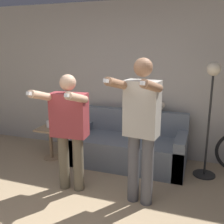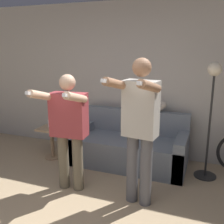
{
  "view_description": "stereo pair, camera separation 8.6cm",
  "coord_description": "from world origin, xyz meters",
  "px_view_note": "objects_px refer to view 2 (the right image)",
  "views": [
    {
      "loc": [
        1.33,
        -1.77,
        1.86
      ],
      "look_at": [
        0.16,
        1.55,
        0.98
      ],
      "focal_mm": 42.0,
      "sensor_mm": 36.0,
      "label": 1
    },
    {
      "loc": [
        1.41,
        -1.74,
        1.86
      ],
      "look_at": [
        0.16,
        1.55,
        0.98
      ],
      "focal_mm": 42.0,
      "sensor_mm": 36.0,
      "label": 2
    }
  ],
  "objects_px": {
    "couch": "(130,147)",
    "person_left": "(68,125)",
    "floor_lamp": "(212,101)",
    "side_table": "(52,136)",
    "cup": "(50,124)",
    "person_right": "(140,124)",
    "cat": "(156,107)"
  },
  "relations": [
    {
      "from": "couch",
      "to": "person_left",
      "type": "xyz_separation_m",
      "value": [
        -0.51,
        -1.02,
        0.61
      ]
    },
    {
      "from": "couch",
      "to": "person_left",
      "type": "height_order",
      "value": "person_left"
    },
    {
      "from": "couch",
      "to": "floor_lamp",
      "type": "bearing_deg",
      "value": -0.89
    },
    {
      "from": "couch",
      "to": "side_table",
      "type": "relative_size",
      "value": 3.29
    },
    {
      "from": "floor_lamp",
      "to": "cup",
      "type": "xyz_separation_m",
      "value": [
        -2.52,
        -0.19,
        -0.54
      ]
    },
    {
      "from": "person_left",
      "to": "couch",
      "type": "bearing_deg",
      "value": 59.05
    },
    {
      "from": "person_right",
      "to": "cat",
      "type": "xyz_separation_m",
      "value": [
        -0.08,
        1.32,
        -0.09
      ]
    },
    {
      "from": "side_table",
      "to": "cup",
      "type": "relative_size",
      "value": 4.77
    },
    {
      "from": "cat",
      "to": "side_table",
      "type": "distance_m",
      "value": 1.82
    },
    {
      "from": "person_right",
      "to": "side_table",
      "type": "bearing_deg",
      "value": 162.58
    },
    {
      "from": "person_right",
      "to": "floor_lamp",
      "type": "relative_size",
      "value": 1.05
    },
    {
      "from": "person_left",
      "to": "side_table",
      "type": "xyz_separation_m",
      "value": [
        -0.8,
        0.79,
        -0.51
      ]
    },
    {
      "from": "person_right",
      "to": "floor_lamp",
      "type": "distance_m",
      "value": 1.26
    },
    {
      "from": "couch",
      "to": "cup",
      "type": "xyz_separation_m",
      "value": [
        -1.35,
        -0.21,
        0.32
      ]
    },
    {
      "from": "person_left",
      "to": "floor_lamp",
      "type": "xyz_separation_m",
      "value": [
        1.68,
        1.01,
        0.25
      ]
    },
    {
      "from": "person_right",
      "to": "floor_lamp",
      "type": "height_order",
      "value": "person_right"
    },
    {
      "from": "person_left",
      "to": "person_right",
      "type": "xyz_separation_m",
      "value": [
        0.93,
        0.0,
        0.11
      ]
    },
    {
      "from": "couch",
      "to": "person_right",
      "type": "xyz_separation_m",
      "value": [
        0.42,
        -1.02,
        0.73
      ]
    },
    {
      "from": "couch",
      "to": "floor_lamp",
      "type": "distance_m",
      "value": 1.45
    },
    {
      "from": "person_left",
      "to": "side_table",
      "type": "bearing_deg",
      "value": 131.11
    },
    {
      "from": "cat",
      "to": "floor_lamp",
      "type": "relative_size",
      "value": 0.26
    },
    {
      "from": "person_right",
      "to": "cat",
      "type": "relative_size",
      "value": 3.98
    },
    {
      "from": "person_right",
      "to": "cup",
      "type": "bearing_deg",
      "value": 162.45
    },
    {
      "from": "floor_lamp",
      "to": "cup",
      "type": "relative_size",
      "value": 14.65
    },
    {
      "from": "cat",
      "to": "floor_lamp",
      "type": "xyz_separation_m",
      "value": [
        0.83,
        -0.32,
        0.22
      ]
    },
    {
      "from": "cat",
      "to": "floor_lamp",
      "type": "bearing_deg",
      "value": -20.83
    },
    {
      "from": "person_right",
      "to": "cup",
      "type": "relative_size",
      "value": 15.39
    },
    {
      "from": "person_left",
      "to": "cat",
      "type": "bearing_deg",
      "value": 52.83
    },
    {
      "from": "couch",
      "to": "person_left",
      "type": "bearing_deg",
      "value": -116.62
    },
    {
      "from": "cup",
      "to": "couch",
      "type": "bearing_deg",
      "value": 8.91
    },
    {
      "from": "couch",
      "to": "person_right",
      "type": "distance_m",
      "value": 1.32
    },
    {
      "from": "person_right",
      "to": "floor_lamp",
      "type": "bearing_deg",
      "value": 60.31
    }
  ]
}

